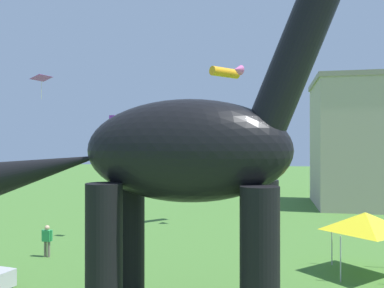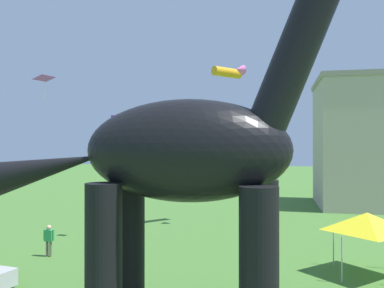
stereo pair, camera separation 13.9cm
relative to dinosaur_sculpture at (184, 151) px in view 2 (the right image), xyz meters
name	(u,v)px [view 2 (the right image)]	position (x,y,z in m)	size (l,w,h in m)	color
dinosaur_sculpture	(184,151)	(0.00, 0.00, 0.00)	(15.98, 3.39, 16.71)	black
person_vendor_side	(49,237)	(-9.48, 7.53, -4.97)	(0.66, 0.29, 1.76)	#6B6056
festival_canopy_tent	(367,222)	(7.25, 7.69, -3.50)	(3.15, 3.15, 3.00)	#B2B2B7
kite_mid_right	(230,72)	(-0.56, 18.47, 5.96)	(2.74, 2.69, 0.77)	orange
kite_high_right	(115,120)	(-7.53, 12.32, 1.91)	(0.45, 0.45, 0.57)	purple
kite_trailing	(44,78)	(-17.36, 19.66, 6.23)	(1.58, 1.91, 2.10)	purple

